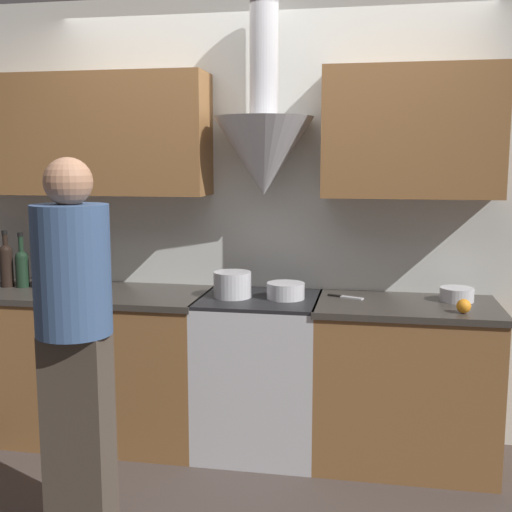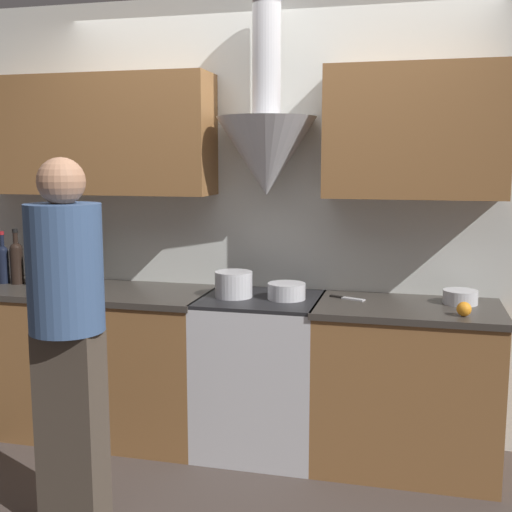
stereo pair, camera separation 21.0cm
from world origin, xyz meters
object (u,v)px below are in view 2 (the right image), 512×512
object	(u,v)px
wine_bottle_2	(17,261)
wine_bottle_4	(47,264)
stove_range	(260,373)
stock_pot	(234,284)
wine_bottle_1	(3,262)
orange_fruit	(464,309)
wine_bottle_6	(77,266)
wine_bottle_3	(31,264)
wine_bottle_5	(62,263)
saucepan	(460,297)
mixing_bowl	(287,291)
person_foreground_left	(68,328)

from	to	relation	value
wine_bottle_2	wine_bottle_4	distance (m)	0.20
stove_range	stock_pot	bearing A→B (deg)	-172.47
stock_pot	wine_bottle_1	bearing A→B (deg)	178.13
stove_range	orange_fruit	bearing A→B (deg)	-9.63
wine_bottle_6	wine_bottle_4	bearing A→B (deg)	176.24
stove_range	stock_pot	distance (m)	0.54
wine_bottle_3	wine_bottle_2	bearing A→B (deg)	-178.19
wine_bottle_4	orange_fruit	bearing A→B (deg)	-5.36
wine_bottle_2	wine_bottle_5	world-z (taller)	same
wine_bottle_3	wine_bottle_6	xyz separation A→B (m)	(0.31, -0.00, -0.00)
wine_bottle_1	wine_bottle_6	xyz separation A→B (m)	(0.51, 0.00, -0.01)
wine_bottle_1	saucepan	world-z (taller)	wine_bottle_1
stove_range	mixing_bowl	xyz separation A→B (m)	(0.15, -0.00, 0.49)
wine_bottle_5	orange_fruit	bearing A→B (deg)	-5.56
stock_pot	wine_bottle_6	bearing A→B (deg)	177.02
mixing_bowl	orange_fruit	size ratio (longest dim) A/B	2.90
orange_fruit	saucepan	size ratio (longest dim) A/B	0.40
mixing_bowl	wine_bottle_6	bearing A→B (deg)	178.45
orange_fruit	wine_bottle_6	bearing A→B (deg)	174.49
stove_range	person_foreground_left	distance (m)	1.25
wine_bottle_6	wine_bottle_1	bearing A→B (deg)	-179.66
wine_bottle_2	person_foreground_left	world-z (taller)	person_foreground_left
wine_bottle_2	person_foreground_left	size ratio (longest dim) A/B	0.21
stove_range	saucepan	distance (m)	1.18
stock_pot	orange_fruit	xyz separation A→B (m)	(1.23, -0.16, -0.04)
mixing_bowl	wine_bottle_1	bearing A→B (deg)	178.98
wine_bottle_2	wine_bottle_5	bearing A→B (deg)	2.40
stove_range	wine_bottle_1	size ratio (longest dim) A/B	2.73
wine_bottle_1	orange_fruit	xyz separation A→B (m)	(2.73, -0.21, -0.10)
wine_bottle_1	stock_pot	world-z (taller)	wine_bottle_1
saucepan	mixing_bowl	bearing A→B (deg)	-173.57
wine_bottle_5	orange_fruit	world-z (taller)	wine_bottle_5
orange_fruit	wine_bottle_3	bearing A→B (deg)	175.11
wine_bottle_3	wine_bottle_4	size ratio (longest dim) A/B	1.06
orange_fruit	wine_bottle_4	bearing A→B (deg)	174.64
stock_pot	orange_fruit	distance (m)	1.24
wine_bottle_5	mixing_bowl	size ratio (longest dim) A/B	1.63
wine_bottle_6	mixing_bowl	xyz separation A→B (m)	(1.30, -0.04, -0.08)
person_foreground_left	wine_bottle_4	bearing A→B (deg)	125.54
wine_bottle_4	wine_bottle_5	distance (m)	0.11
wine_bottle_6	stock_pot	bearing A→B (deg)	-2.98
stock_pot	orange_fruit	world-z (taller)	stock_pot
person_foreground_left	wine_bottle_5	bearing A→B (deg)	121.47
stock_pot	saucepan	size ratio (longest dim) A/B	1.16
mixing_bowl	orange_fruit	world-z (taller)	mixing_bowl
wine_bottle_4	mixing_bowl	xyz separation A→B (m)	(1.51, -0.05, -0.09)
wine_bottle_5	saucepan	xyz separation A→B (m)	(2.33, 0.06, -0.10)
wine_bottle_5	wine_bottle_1	bearing A→B (deg)	-177.89
stove_range	wine_bottle_6	bearing A→B (deg)	178.39
stove_range	mixing_bowl	distance (m)	0.51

